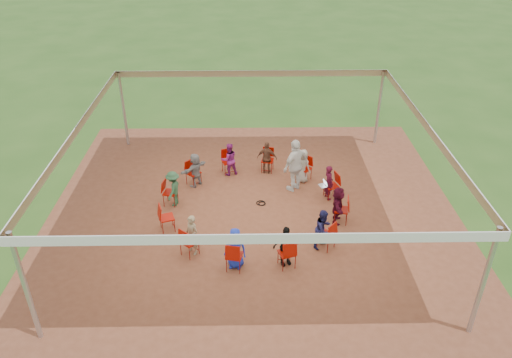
{
  "coord_description": "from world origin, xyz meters",
  "views": [
    {
      "loc": [
        -0.14,
        -13.2,
        9.02
      ],
      "look_at": [
        0.09,
        0.3,
        1.08
      ],
      "focal_mm": 35.0,
      "sensor_mm": 36.0,
      "label": 1
    }
  ],
  "objects_px": {
    "person_seated_2": "(267,158)",
    "chair_5": "(170,193)",
    "chair_8": "(234,256)",
    "person_seated_0": "(329,182)",
    "chair_2": "(268,160)",
    "chair_10": "(326,235)",
    "chair_11": "(341,210)",
    "chair_6": "(167,218)",
    "chair_0": "(332,186)",
    "standing_person": "(295,165)",
    "person_seated_8": "(285,246)",
    "person_seated_6": "(192,235)",
    "cable_coil": "(261,203)",
    "person_seated_5": "(173,189)",
    "person_seated_7": "(235,248)",
    "chair_4": "(193,173)",
    "chair_9": "(287,253)",
    "person_seated_10": "(338,205)",
    "laptop": "(324,184)",
    "chair_1": "(304,169)",
    "chair_7": "(189,242)",
    "person_seated_4": "(195,170)",
    "person_seated_3": "(229,159)",
    "person_seated_9": "(323,229)",
    "person_seated_1": "(303,166)",
    "chair_3": "(228,162)"
  },
  "relations": [
    {
      "from": "person_seated_5",
      "to": "cable_coil",
      "type": "relative_size",
      "value": 3.3
    },
    {
      "from": "chair_5",
      "to": "standing_person",
      "type": "height_order",
      "value": "standing_person"
    },
    {
      "from": "laptop",
      "to": "person_seated_9",
      "type": "bearing_deg",
      "value": 153.25
    },
    {
      "from": "chair_6",
      "to": "person_seated_0",
      "type": "height_order",
      "value": "person_seated_0"
    },
    {
      "from": "chair_4",
      "to": "person_seated_5",
      "type": "relative_size",
      "value": 0.74
    },
    {
      "from": "chair_10",
      "to": "cable_coil",
      "type": "xyz_separation_m",
      "value": [
        -1.79,
        2.34,
        -0.43
      ]
    },
    {
      "from": "person_seated_8",
      "to": "standing_person",
      "type": "bearing_deg",
      "value": 62.79
    },
    {
      "from": "chair_5",
      "to": "cable_coil",
      "type": "distance_m",
      "value": 2.99
    },
    {
      "from": "chair_10",
      "to": "person_seated_6",
      "type": "relative_size",
      "value": 0.74
    },
    {
      "from": "person_seated_10",
      "to": "laptop",
      "type": "xyz_separation_m",
      "value": [
        -0.24,
        1.3,
        -0.04
      ]
    },
    {
      "from": "person_seated_10",
      "to": "cable_coil",
      "type": "xyz_separation_m",
      "value": [
        -2.31,
        1.04,
        -0.59
      ]
    },
    {
      "from": "chair_0",
      "to": "person_seated_3",
      "type": "relative_size",
      "value": 0.74
    },
    {
      "from": "chair_8",
      "to": "laptop",
      "type": "height_order",
      "value": "chair_8"
    },
    {
      "from": "chair_2",
      "to": "person_seated_10",
      "type": "relative_size",
      "value": 0.74
    },
    {
      "from": "chair_5",
      "to": "person_seated_4",
      "type": "bearing_deg",
      "value": 160.24
    },
    {
      "from": "chair_6",
      "to": "chair_11",
      "type": "distance_m",
      "value": 5.31
    },
    {
      "from": "chair_0",
      "to": "chair_4",
      "type": "distance_m",
      "value": 4.76
    },
    {
      "from": "chair_2",
      "to": "chair_7",
      "type": "bearing_deg",
      "value": 75.0
    },
    {
      "from": "person_seated_4",
      "to": "person_seated_1",
      "type": "bearing_deg",
      "value": 135.0
    },
    {
      "from": "chair_2",
      "to": "chair_10",
      "type": "xyz_separation_m",
      "value": [
        1.51,
        -4.51,
        0.0
      ]
    },
    {
      "from": "chair_8",
      "to": "cable_coil",
      "type": "height_order",
      "value": "chair_8"
    },
    {
      "from": "chair_9",
      "to": "person_seated_10",
      "type": "relative_size",
      "value": 0.74
    },
    {
      "from": "person_seated_2",
      "to": "person_seated_7",
      "type": "distance_m",
      "value": 5.26
    },
    {
      "from": "chair_6",
      "to": "chair_10",
      "type": "bearing_deg",
      "value": 60.0
    },
    {
      "from": "laptop",
      "to": "person_seated_3",
      "type": "bearing_deg",
      "value": 43.12
    },
    {
      "from": "chair_2",
      "to": "person_seated_5",
      "type": "bearing_deg",
      "value": 46.28
    },
    {
      "from": "chair_2",
      "to": "chair_6",
      "type": "distance_m",
      "value": 4.76
    },
    {
      "from": "chair_7",
      "to": "person_seated_9",
      "type": "xyz_separation_m",
      "value": [
        3.79,
        0.32,
        0.17
      ]
    },
    {
      "from": "chair_2",
      "to": "person_seated_0",
      "type": "bearing_deg",
      "value": 147.79
    },
    {
      "from": "person_seated_2",
      "to": "chair_5",
      "type": "bearing_deg",
      "value": 43.72
    },
    {
      "from": "person_seated_0",
      "to": "person_seated_9",
      "type": "relative_size",
      "value": 1.0
    },
    {
      "from": "chair_10",
      "to": "person_seated_8",
      "type": "relative_size",
      "value": 0.74
    },
    {
      "from": "chair_2",
      "to": "standing_person",
      "type": "relative_size",
      "value": 0.48
    },
    {
      "from": "person_seated_0",
      "to": "person_seated_1",
      "type": "relative_size",
      "value": 1.0
    },
    {
      "from": "person_seated_6",
      "to": "cable_coil",
      "type": "relative_size",
      "value": 3.3
    },
    {
      "from": "chair_8",
      "to": "person_seated_0",
      "type": "height_order",
      "value": "person_seated_0"
    },
    {
      "from": "chair_4",
      "to": "standing_person",
      "type": "relative_size",
      "value": 0.48
    },
    {
      "from": "chair_5",
      "to": "person_seated_7",
      "type": "relative_size",
      "value": 0.74
    },
    {
      "from": "cable_coil",
      "to": "chair_1",
      "type": "bearing_deg",
      "value": 44.76
    },
    {
      "from": "chair_8",
      "to": "chair_10",
      "type": "height_order",
      "value": "same"
    },
    {
      "from": "person_seated_0",
      "to": "person_seated_1",
      "type": "bearing_deg",
      "value": 15.0
    },
    {
      "from": "chair_0",
      "to": "chair_9",
      "type": "xyz_separation_m",
      "value": [
        -1.73,
        -3.48,
        0.0
      ]
    },
    {
      "from": "chair_6",
      "to": "chair_9",
      "type": "bearing_deg",
      "value": 45.0
    },
    {
      "from": "chair_7",
      "to": "chair_10",
      "type": "xyz_separation_m",
      "value": [
        3.88,
        0.24,
        0.0
      ]
    },
    {
      "from": "chair_4",
      "to": "person_seated_3",
      "type": "xyz_separation_m",
      "value": [
        1.22,
        0.67,
        0.17
      ]
    },
    {
      "from": "chair_1",
      "to": "chair_11",
      "type": "bearing_deg",
      "value": 150.0
    },
    {
      "from": "chair_11",
      "to": "person_seated_0",
      "type": "bearing_deg",
      "value": 19.76
    },
    {
      "from": "chair_3",
      "to": "person_seated_7",
      "type": "bearing_deg",
      "value": 75.34
    },
    {
      "from": "chair_6",
      "to": "person_seated_8",
      "type": "distance_m",
      "value": 3.81
    },
    {
      "from": "chair_0",
      "to": "standing_person",
      "type": "relative_size",
      "value": 0.48
    }
  ]
}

